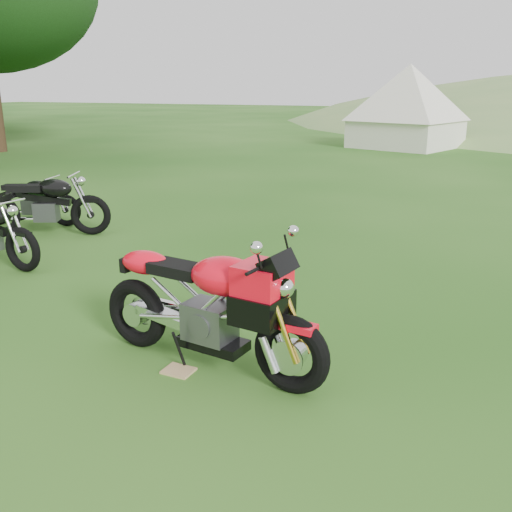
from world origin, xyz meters
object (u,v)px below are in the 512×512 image
at_px(plywood_board, 179,371).
at_px(tent_left, 408,108).
at_px(vintage_moto_d, 30,199).
at_px(sport_motorcycle, 207,297).
at_px(vintage_moto_c, 44,203).

xyz_separation_m(plywood_board, tent_left, (-0.86, 18.65, 1.42)).
relative_size(vintage_moto_d, tent_left, 0.51).
height_order(sport_motorcycle, vintage_moto_d, sport_motorcycle).
bearing_deg(sport_motorcycle, vintage_moto_c, 154.81).
xyz_separation_m(plywood_board, vintage_moto_d, (-4.81, 3.55, 0.43)).
xyz_separation_m(sport_motorcycle, vintage_moto_c, (-4.31, 2.94, -0.10)).
relative_size(plywood_board, tent_left, 0.07).
relative_size(sport_motorcycle, vintage_moto_c, 1.06).
bearing_deg(plywood_board, tent_left, 92.65).
height_order(sport_motorcycle, plywood_board, sport_motorcycle).
relative_size(vintage_moto_c, vintage_moto_d, 1.17).
bearing_deg(sport_motorcycle, vintage_moto_d, 155.09).
distance_m(plywood_board, tent_left, 18.72).
distance_m(vintage_moto_d, tent_left, 15.63).
relative_size(sport_motorcycle, vintage_moto_d, 1.24).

